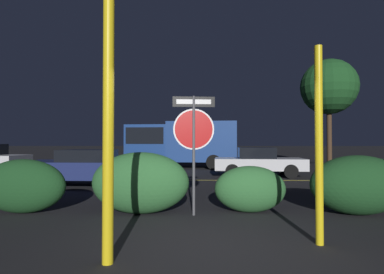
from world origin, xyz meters
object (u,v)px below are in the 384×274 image
object	(u,v)px
yellow_pole_left	(108,123)
street_lamp	(108,99)
hedge_bush_3	(358,185)
hedge_bush_0	(23,186)
tree_0	(329,87)
hedge_bush_1	(141,183)
passing_car_2	(258,162)
yellow_pole_right	(319,145)
stop_sign	(194,130)
passing_car_1	(85,167)
delivery_truck	(179,142)
hedge_bush_2	(250,189)

from	to	relation	value
yellow_pole_left	street_lamp	size ratio (longest dim) A/B	0.52
hedge_bush_3	hedge_bush_0	bearing A→B (deg)	-179.96
hedge_bush_3	tree_0	xyz separation A→B (m)	(5.40, 13.80, 4.63)
hedge_bush_1	passing_car_2	xyz separation A→B (m)	(3.99, 7.29, -0.00)
hedge_bush_1	hedge_bush_3	world-z (taller)	hedge_bush_1
yellow_pole_right	street_lamp	size ratio (longest dim) A/B	0.44
passing_car_2	stop_sign	bearing A→B (deg)	-16.64
yellow_pole_right	passing_car_2	bearing A→B (deg)	84.26
passing_car_1	street_lamp	world-z (taller)	street_lamp
yellow_pole_right	hedge_bush_1	bearing A→B (deg)	148.12
delivery_truck	passing_car_1	bearing A→B (deg)	164.78
hedge_bush_2	passing_car_2	world-z (taller)	passing_car_2
yellow_pole_left	yellow_pole_right	xyz separation A→B (m)	(2.97, 0.76, -0.28)
hedge_bush_3	passing_car_1	bearing A→B (deg)	151.64
hedge_bush_1	stop_sign	bearing A→B (deg)	-6.52
hedge_bush_1	delivery_truck	size ratio (longest dim) A/B	0.31
stop_sign	tree_0	world-z (taller)	tree_0
hedge_bush_2	street_lamp	distance (m)	13.72
hedge_bush_1	hedge_bush_2	distance (m)	2.40
yellow_pole_left	hedge_bush_3	bearing A→B (deg)	30.36
hedge_bush_2	passing_car_2	size ratio (longest dim) A/B	0.37
delivery_truck	hedge_bush_0	bearing A→B (deg)	171.92
street_lamp	passing_car_2	bearing A→B (deg)	-27.58
hedge_bush_1	tree_0	distance (m)	17.67
yellow_pole_left	passing_car_2	xyz separation A→B (m)	(3.89, 9.96, -1.12)
hedge_bush_1	passing_car_1	world-z (taller)	hedge_bush_1
yellow_pole_right	delivery_truck	distance (m)	13.98
passing_car_1	tree_0	distance (m)	16.75
hedge_bush_0	street_lamp	world-z (taller)	street_lamp
delivery_truck	street_lamp	size ratio (longest dim) A/B	0.99
passing_car_2	tree_0	world-z (taller)	tree_0
stop_sign	yellow_pole_right	distance (m)	2.63
stop_sign	delivery_truck	bearing A→B (deg)	90.56
delivery_truck	tree_0	world-z (taller)	tree_0
hedge_bush_2	hedge_bush_3	size ratio (longest dim) A/B	0.78
yellow_pole_right	hedge_bush_3	world-z (taller)	yellow_pole_right
yellow_pole_left	hedge_bush_1	world-z (taller)	yellow_pole_left
hedge_bush_2	hedge_bush_3	bearing A→B (deg)	-4.43
stop_sign	street_lamp	bearing A→B (deg)	110.14
stop_sign	yellow_pole_left	xyz separation A→B (m)	(-1.05, -2.54, -0.01)
hedge_bush_2	street_lamp	xyz separation A→B (m)	(-6.64, 11.43, 3.66)
yellow_pole_left	tree_0	world-z (taller)	tree_0
stop_sign	delivery_truck	xyz separation A→B (m)	(-1.08, 11.88, -0.21)
yellow_pole_left	passing_car_1	world-z (taller)	yellow_pole_left
hedge_bush_0	hedge_bush_3	world-z (taller)	hedge_bush_3
stop_sign	hedge_bush_1	distance (m)	1.62
yellow_pole_right	hedge_bush_2	world-z (taller)	yellow_pole_right
passing_car_1	yellow_pole_right	bearing A→B (deg)	-133.31
tree_0	passing_car_1	bearing A→B (deg)	-142.45
street_lamp	tree_0	bearing A→B (deg)	8.70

